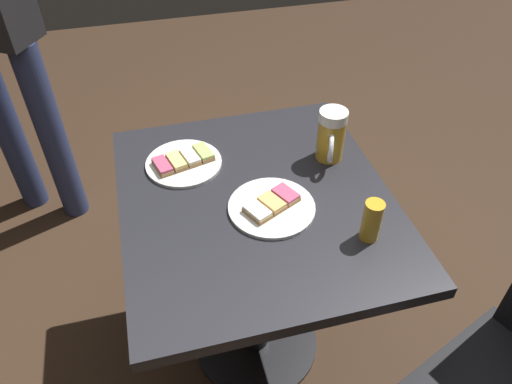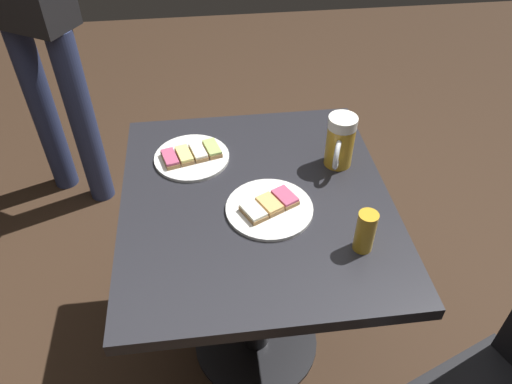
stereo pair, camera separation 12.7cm
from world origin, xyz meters
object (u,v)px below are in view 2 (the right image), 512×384
(plate_far, at_px, (192,156))
(beer_mug, at_px, (340,142))
(beer_glass_small, at_px, (365,232))
(plate_near, at_px, (269,208))
(patron_standing, at_px, (29,8))

(plate_far, xyz_separation_m, beer_mug, (0.42, -0.08, 0.07))
(beer_mug, bearing_deg, beer_glass_small, -93.36)
(plate_near, relative_size, beer_mug, 1.46)
(plate_far, relative_size, patron_standing, 0.14)
(plate_far, distance_m, beer_glass_small, 0.56)
(plate_near, bearing_deg, beer_mug, 36.76)
(plate_near, height_order, beer_mug, beer_mug)
(plate_near, bearing_deg, patron_standing, 127.44)
(plate_near, relative_size, patron_standing, 0.15)
(plate_near, distance_m, beer_mug, 0.28)
(plate_far, bearing_deg, patron_standing, 126.97)
(beer_mug, bearing_deg, patron_standing, 139.82)
(plate_near, height_order, beer_glass_small, beer_glass_small)
(beer_glass_small, distance_m, patron_standing, 1.51)
(beer_glass_small, relative_size, patron_standing, 0.07)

